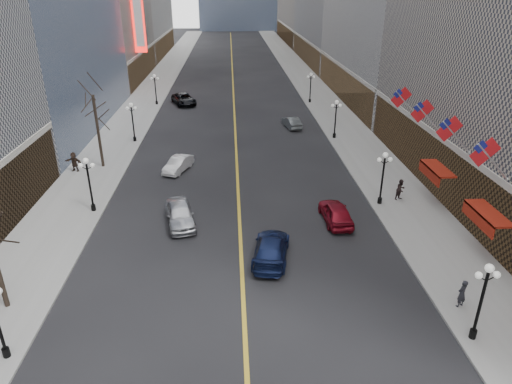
{
  "coord_description": "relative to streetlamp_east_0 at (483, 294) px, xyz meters",
  "views": [
    {
      "loc": [
        -0.46,
        -3.77,
        16.91
      ],
      "look_at": [
        0.68,
        16.78,
        7.5
      ],
      "focal_mm": 32.0,
      "sensor_mm": 36.0,
      "label": 1
    }
  ],
  "objects": [
    {
      "name": "streetlamp_east_3",
      "position": [
        0.0,
        52.0,
        0.0
      ],
      "size": [
        1.26,
        0.44,
        4.52
      ],
      "color": "black",
      "rests_on": "sidewalk_east"
    },
    {
      "name": "sidewalk_east",
      "position": [
        2.2,
        56.0,
        -2.83
      ],
      "size": [
        6.0,
        230.0,
        0.15
      ],
      "primitive_type": "cube",
      "color": "gray",
      "rests_on": "ground"
    },
    {
      "name": "streetlamp_east_0",
      "position": [
        0.0,
        0.0,
        0.0
      ],
      "size": [
        1.26,
        0.44,
        4.52
      ],
      "color": "black",
      "rests_on": "sidewalk_east"
    },
    {
      "name": "sidewalk_west",
      "position": [
        -25.8,
        56.0,
        -2.83
      ],
      "size": [
        6.0,
        230.0,
        0.15
      ],
      "primitive_type": "cube",
      "color": "gray",
      "rests_on": "ground"
    },
    {
      "name": "tree_west_far",
      "position": [
        -25.3,
        26.0,
        3.34
      ],
      "size": [
        3.6,
        3.6,
        7.92
      ],
      "color": "#2D231C",
      "rests_on": "sidewalk_west"
    },
    {
      "name": "streetlamp_west_2",
      "position": [
        -23.6,
        34.0,
        0.0
      ],
      "size": [
        1.26,
        0.44,
        4.52
      ],
      "color": "black",
      "rests_on": "sidewalk_west"
    },
    {
      "name": "car_sb_mid",
      "position": [
        -4.34,
        13.26,
        -2.09
      ],
      "size": [
        2.15,
        4.86,
        1.63
      ],
      "primitive_type": "imported",
      "rotation": [
        0.0,
        0.0,
        3.19
      ],
      "color": "maroon",
      "rests_on": "ground"
    },
    {
      "name": "streetlamp_east_2",
      "position": [
        0.0,
        34.0,
        0.0
      ],
      "size": [
        1.26,
        0.44,
        4.52
      ],
      "color": "black",
      "rests_on": "sidewalk_east"
    },
    {
      "name": "car_nb_near",
      "position": [
        -16.36,
        13.55,
        -2.04
      ],
      "size": [
        3.03,
        5.37,
        1.72
      ],
      "primitive_type": "imported",
      "rotation": [
        0.0,
        0.0,
        0.21
      ],
      "color": "#B2B4BA",
      "rests_on": "ground"
    },
    {
      "name": "car_sb_near",
      "position": [
        -9.8,
        8.27,
        -2.1
      ],
      "size": [
        3.18,
        5.81,
        1.6
      ],
      "primitive_type": "imported",
      "rotation": [
        0.0,
        0.0,
        2.96
      ],
      "color": "#111B41",
      "rests_on": "ground"
    },
    {
      "name": "car_nb_mid",
      "position": [
        -17.6,
        24.62,
        -2.19
      ],
      "size": [
        2.93,
        4.54,
        1.41
      ],
      "primitive_type": "imported",
      "rotation": [
        0.0,
        0.0,
        -0.36
      ],
      "color": "silver",
      "rests_on": "ground"
    },
    {
      "name": "awning_c",
      "position": [
        4.3,
        16.0,
        0.18
      ],
      "size": [
        1.4,
        4.0,
        0.93
      ],
      "color": "maroon",
      "rests_on": "ground"
    },
    {
      "name": "lane_line",
      "position": [
        -11.8,
        66.0,
        -2.89
      ],
      "size": [
        0.25,
        200.0,
        0.02
      ],
      "primitive_type": "cube",
      "color": "gold",
      "rests_on": "ground"
    },
    {
      "name": "flag_2",
      "position": [
        3.51,
        8.0,
        4.39
      ],
      "size": [
        2.87,
        0.12,
        2.87
      ],
      "color": "#B2B2B7",
      "rests_on": "ground"
    },
    {
      "name": "car_nb_far",
      "position": [
        -19.46,
        52.18,
        -2.07
      ],
      "size": [
        4.64,
        6.53,
        1.65
      ],
      "primitive_type": "imported",
      "rotation": [
        0.0,
        0.0,
        0.35
      ],
      "color": "black",
      "rests_on": "ground"
    },
    {
      "name": "streetlamp_west_1",
      "position": [
        -23.6,
        16.0,
        0.0
      ],
      "size": [
        1.26,
        0.44,
        4.52
      ],
      "color": "black",
      "rests_on": "sidewalk_west"
    },
    {
      "name": "streetlamp_east_1",
      "position": [
        0.0,
        16.0,
        0.0
      ],
      "size": [
        1.26,
        0.44,
        4.52
      ],
      "color": "black",
      "rests_on": "sidewalk_east"
    },
    {
      "name": "car_sb_far",
      "position": [
        -4.53,
        38.85,
        -2.2
      ],
      "size": [
        2.3,
        4.47,
        1.4
      ],
      "primitive_type": "imported",
      "rotation": [
        0.0,
        0.0,
        3.34
      ],
      "color": "#545A5D",
      "rests_on": "ground"
    },
    {
      "name": "flag_3",
      "position": [
        3.51,
        13.0,
        4.39
      ],
      "size": [
        2.87,
        0.12,
        2.87
      ],
      "color": "#B2B2B7",
      "rests_on": "ground"
    },
    {
      "name": "ped_east_walk",
      "position": [
        1.94,
        16.67,
        -1.84
      ],
      "size": [
        1.01,
        0.86,
        1.82
      ],
      "primitive_type": "imported",
      "rotation": [
        0.0,
        0.0,
        0.53
      ],
      "color": "black",
      "rests_on": "sidewalk_east"
    },
    {
      "name": "flag_5",
      "position": [
        3.51,
        23.0,
        4.39
      ],
      "size": [
        2.87,
        0.12,
        2.87
      ],
      "color": "#B2B2B7",
      "rests_on": "ground"
    },
    {
      "name": "ped_west_far",
      "position": [
        -27.68,
        24.79,
        -1.79
      ],
      "size": [
        1.86,
        1.07,
        1.93
      ],
      "primitive_type": "imported",
      "rotation": [
        0.0,
        0.0,
        -0.33
      ],
      "color": "black",
      "rests_on": "sidewalk_west"
    },
    {
      "name": "theatre_marquee",
      "position": [
        -27.68,
        66.0,
        9.1
      ],
      "size": [
        2.0,
        0.55,
        12.0
      ],
      "color": "red",
      "rests_on": "ground"
    },
    {
      "name": "flag_4",
      "position": [
        3.51,
        18.0,
        4.39
      ],
      "size": [
        2.87,
        0.12,
        2.87
      ],
      "color": "#B2B2B7",
      "rests_on": "ground"
    },
    {
      "name": "ped_ne_corner",
      "position": [
        0.51,
        2.53,
        -1.88
      ],
      "size": [
        0.78,
        0.7,
        1.74
      ],
      "primitive_type": "imported",
      "rotation": [
        0.0,
        0.0,
        3.62
      ],
      "color": "black",
      "rests_on": "sidewalk_east"
    },
    {
      "name": "streetlamp_west_3",
      "position": [
        -23.6,
        52.0,
        0.0
      ],
      "size": [
        1.26,
        0.44,
        4.52
      ],
      "color": "black",
      "rests_on": "sidewalk_west"
    },
    {
      "name": "awning_b",
      "position": [
        4.3,
        8.0,
        0.18
      ],
      "size": [
        1.4,
        4.0,
        0.93
      ],
      "color": "maroon",
      "rests_on": "ground"
    }
  ]
}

